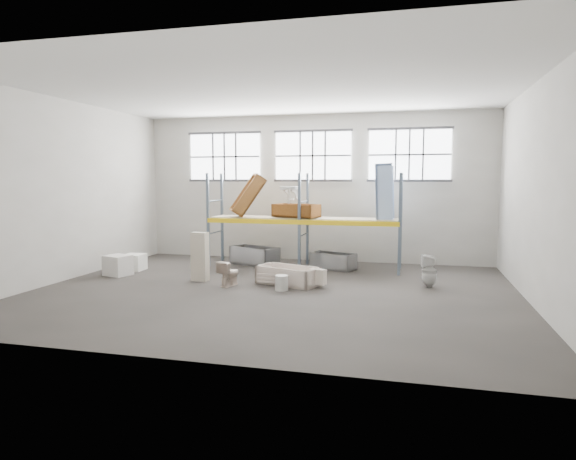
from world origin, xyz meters
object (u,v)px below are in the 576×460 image
(steel_tub_right, at_px, (333,261))
(rust_tub_flat, at_px, (296,211))
(bucket, at_px, (282,283))
(steel_tub_left, at_px, (255,255))
(carton_near, at_px, (118,265))
(blue_tub_upright, at_px, (385,193))
(toilet_white, at_px, (429,271))
(bathtub_beige, at_px, (288,275))
(toilet_beige, at_px, (229,273))
(cistern_tall, at_px, (200,257))

(steel_tub_right, height_order, rust_tub_flat, rust_tub_flat)
(rust_tub_flat, relative_size, bucket, 3.76)
(steel_tub_left, distance_m, carton_near, 4.31)
(steel_tub_right, height_order, carton_near, carton_near)
(blue_tub_upright, height_order, bucket, blue_tub_upright)
(toilet_white, bearing_deg, bucket, -77.69)
(bathtub_beige, distance_m, toilet_beige, 1.57)
(bathtub_beige, xyz_separation_m, toilet_white, (3.66, 0.60, 0.19))
(toilet_beige, distance_m, steel_tub_right, 3.89)
(blue_tub_upright, bearing_deg, cistern_tall, -149.21)
(toilet_white, relative_size, carton_near, 1.25)
(bathtub_beige, bearing_deg, steel_tub_right, 91.71)
(steel_tub_left, xyz_separation_m, carton_near, (-3.30, -2.77, -0.00))
(toilet_beige, xyz_separation_m, steel_tub_left, (-0.37, 3.30, -0.04))
(toilet_white, relative_size, steel_tub_right, 0.63)
(bathtub_beige, height_order, toilet_white, toilet_white)
(toilet_beige, height_order, carton_near, toilet_beige)
(toilet_white, relative_size, bucket, 2.24)
(cistern_tall, xyz_separation_m, carton_near, (-2.67, 0.14, -0.38))
(steel_tub_left, distance_m, bucket, 3.98)
(cistern_tall, height_order, steel_tub_left, cistern_tall)
(steel_tub_left, bearing_deg, toilet_beige, -83.67)
(bathtub_beige, distance_m, bucket, 0.74)
(bathtub_beige, bearing_deg, bucket, -69.81)
(bathtub_beige, distance_m, blue_tub_upright, 4.21)
(toilet_white, relative_size, blue_tub_upright, 0.49)
(bathtub_beige, relative_size, steel_tub_left, 1.02)
(bathtub_beige, bearing_deg, toilet_white, 27.91)
(steel_tub_right, xyz_separation_m, carton_near, (-5.95, -2.62, 0.04))
(rust_tub_flat, bearing_deg, bucket, -83.00)
(bathtub_beige, xyz_separation_m, bucket, (0.02, -0.74, -0.05))
(bathtub_beige, xyz_separation_m, steel_tub_left, (-1.85, 2.78, 0.05))
(cistern_tall, distance_m, rust_tub_flat, 3.61)
(cistern_tall, bearing_deg, blue_tub_upright, 33.68)
(cistern_tall, xyz_separation_m, steel_tub_right, (3.28, 2.76, -0.43))
(blue_tub_upright, bearing_deg, toilet_white, -58.84)
(bucket, xyz_separation_m, carton_near, (-5.17, 0.74, 0.10))
(bathtub_beige, bearing_deg, toilet_beige, -141.80)
(blue_tub_upright, bearing_deg, steel_tub_right, -175.46)
(rust_tub_flat, bearing_deg, blue_tub_upright, 3.58)
(toilet_beige, relative_size, steel_tub_right, 0.49)
(rust_tub_flat, height_order, bucket, rust_tub_flat)
(toilet_white, bearing_deg, toilet_beige, -85.53)
(cistern_tall, height_order, toilet_white, cistern_tall)
(cistern_tall, height_order, rust_tub_flat, rust_tub_flat)
(toilet_beige, bearing_deg, rust_tub_flat, -93.81)
(rust_tub_flat, xyz_separation_m, bucket, (0.41, -3.31, -1.63))
(bathtub_beige, relative_size, steel_tub_right, 1.20)
(bathtub_beige, height_order, steel_tub_right, steel_tub_right)
(bathtub_beige, height_order, carton_near, carton_near)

